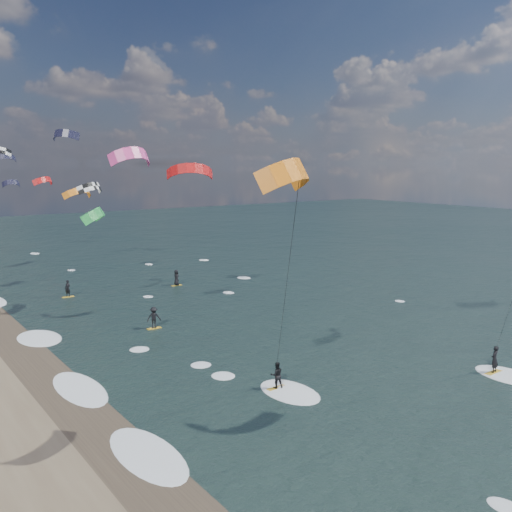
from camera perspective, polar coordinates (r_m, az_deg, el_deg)
ground at (r=28.74m, az=16.52°, el=-16.95°), size 260.00×260.00×0.00m
wet_sand_strip at (r=29.68m, az=-15.79°, el=-16.03°), size 3.00×240.00×0.00m
kitesurfer_near_b at (r=26.11m, az=3.86°, el=-0.09°), size 6.91×8.76×13.36m
far_kitesurfers at (r=51.13m, az=-10.92°, el=-4.12°), size 11.90×15.08×1.71m
bg_kite_field at (r=69.76m, az=-18.76°, el=7.99°), size 12.24×68.48×8.49m
shoreline_surf at (r=34.18m, az=-16.66°, el=-12.62°), size 2.40×79.40×0.11m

